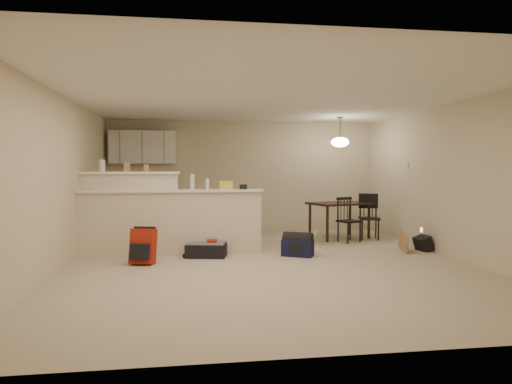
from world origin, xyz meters
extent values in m
plane|color=#BDAF91|center=(0.00, 0.00, 0.00)|extent=(7.00, 7.00, 0.00)
plane|color=white|center=(0.00, 0.00, 2.50)|extent=(7.00, 7.00, 0.00)
cube|color=beige|center=(0.00, 3.50, 1.25)|extent=(6.00, 0.02, 2.50)
cube|color=beige|center=(0.00, -3.50, 1.25)|extent=(6.00, 0.02, 2.50)
cube|color=beige|center=(-3.00, 0.00, 1.25)|extent=(0.02, 7.00, 2.50)
cube|color=beige|center=(3.00, 0.00, 1.25)|extent=(0.02, 7.00, 2.50)
cube|color=beige|center=(-1.50, 0.90, 0.53)|extent=(3.00, 0.28, 1.05)
cube|color=white|center=(-1.50, 0.90, 1.07)|extent=(3.08, 0.38, 0.04)
cube|color=beige|center=(-2.20, 1.12, 0.68)|extent=(1.60, 0.24, 1.35)
cube|color=white|center=(-2.20, 1.12, 1.37)|extent=(1.68, 0.34, 0.04)
cube|color=white|center=(-2.20, 3.32, 1.90)|extent=(1.40, 0.34, 0.70)
cube|color=white|center=(-2.00, 3.19, 0.45)|extent=(1.80, 0.60, 0.90)
cube|color=beige|center=(2.98, 1.55, 1.50)|extent=(0.02, 0.12, 0.12)
cylinder|color=silver|center=(-2.65, 1.12, 1.49)|extent=(0.10, 0.10, 0.20)
cube|color=#A47D54|center=(-2.24, 1.12, 1.47)|extent=(0.10, 0.07, 0.16)
cube|color=#A47D54|center=(-1.92, 1.12, 1.45)|extent=(0.08, 0.06, 0.12)
cylinder|color=silver|center=(-1.15, 0.90, 1.22)|extent=(0.07, 0.07, 0.26)
cylinder|color=silver|center=(-0.90, 0.90, 1.18)|extent=(0.06, 0.06, 0.18)
cube|color=#A47D54|center=(-0.59, 0.90, 1.16)|extent=(0.22, 0.18, 0.14)
cube|color=#A47D54|center=(-0.29, 0.90, 1.13)|extent=(0.12, 0.10, 0.08)
cube|color=black|center=(1.86, 2.23, 0.72)|extent=(1.37, 1.11, 0.04)
cylinder|color=black|center=(1.47, 1.78, 0.35)|extent=(0.06, 0.06, 0.70)
cylinder|color=black|center=(2.44, 2.09, 0.35)|extent=(0.06, 0.06, 0.70)
cylinder|color=black|center=(1.28, 2.38, 0.35)|extent=(0.06, 0.06, 0.70)
cylinder|color=black|center=(2.25, 2.69, 0.35)|extent=(0.06, 0.06, 0.70)
cylinder|color=brown|center=(1.86, 2.23, 2.25)|extent=(0.02, 0.02, 0.50)
cylinder|color=brown|center=(1.86, 2.23, 2.48)|extent=(0.12, 0.12, 0.03)
ellipsoid|color=white|center=(1.86, 2.23, 1.98)|extent=(0.36, 0.36, 0.20)
cube|color=black|center=(-0.93, 0.61, 0.11)|extent=(0.70, 0.53, 0.21)
cube|color=#9F2112|center=(-1.90, 0.18, 0.26)|extent=(0.40, 0.30, 0.53)
cube|color=#121538|center=(0.56, 0.46, 0.14)|extent=(0.57, 0.47, 0.27)
cube|color=black|center=(2.85, 0.61, 0.13)|extent=(0.23, 0.31, 0.26)
cube|color=#A47D54|center=(2.45, 0.54, 0.17)|extent=(0.10, 0.45, 0.35)
camera|label=1|loc=(-1.17, -6.82, 1.45)|focal=32.00mm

